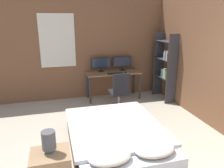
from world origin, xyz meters
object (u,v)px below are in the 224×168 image
Objects in this scene: bed at (116,141)px; bookshelf at (166,65)px; desk at (113,76)px; monitor_right at (122,62)px; office_chair at (119,95)px; keyboard at (115,73)px; monitor_left at (101,63)px; bedside_lamp at (49,141)px; computer_mouse at (126,72)px.

bookshelf is at bearing 46.61° from bed.
bed is at bearing -104.63° from desk.
monitor_right is 1.18m from office_chair.
office_chair is 1.54m from bookshelf.
bookshelf is at bearing -12.00° from keyboard.
monitor_left and monitor_right have the same top height.
keyboard is (0.67, 2.38, 0.50)m from bed.
monitor_right reaches higher than bedside_lamp.
bed is 4.78× the size of keyboard.
monitor_right is (0.97, 2.73, 0.72)m from bed.
monitor_left is at bearing 104.22° from office_chair.
office_chair is (0.60, 1.79, 0.11)m from bed.
bedside_lamp is (-1.01, -0.52, 0.48)m from bed.
bedside_lamp is 3.51m from desk.
monitor_right is 1.28× the size of keyboard.
desk is 2.81× the size of monitor_right.
monitor_left reaches higher than desk.
bed is 2.62m from computer_mouse.
bedside_lamp is 0.72× the size of keyboard.
monitor_left is 0.60m from monitor_right.
computer_mouse is at bearing -91.01° from monitor_right.
bed is 2.52m from keyboard.
monitor_right is at bearing 0.00° from monitor_left.
bedside_lamp is 3.81m from monitor_right.
keyboard is at bearing -48.90° from monitor_left.
bedside_lamp reaches higher than keyboard.
bookshelf is (1.38, 0.31, 0.61)m from office_chair.
bookshelf is (1.32, -0.28, 0.21)m from keyboard.
desk is at bearing 85.26° from office_chair.
office_chair is at bearing -121.13° from computer_mouse.
monitor_left is at bearing 149.93° from computer_mouse.
desk is at bearing -30.06° from monitor_left.
computer_mouse is at bearing 164.69° from bookshelf.
office_chair is (-0.06, -0.77, -0.29)m from desk.
office_chair is at bearing 71.36° from bed.
office_chair reaches higher than bedside_lamp.
office_chair is 0.52× the size of bookshelf.
computer_mouse is (0.60, -0.35, -0.21)m from monitor_left.
keyboard is at bearing 168.00° from bookshelf.
bookshelf is at bearing -15.31° from computer_mouse.
bedside_lamp reaches higher than bed.
computer_mouse reaches higher than bed.
keyboard is 1.37m from bookshelf.
bedside_lamp is 0.17× the size of bookshelf.
desk is 1.43m from bookshelf.
bookshelf reaches higher than office_chair.
desk is at bearing -149.94° from monitor_right.
desk is at bearing 61.47° from bedside_lamp.
monitor_right is at bearing 70.46° from bed.
bedside_lamp reaches higher than desk.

